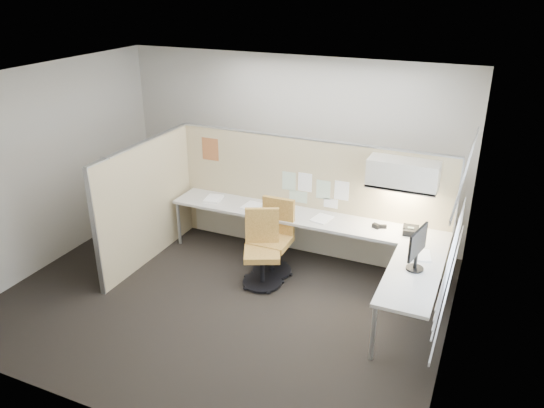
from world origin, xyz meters
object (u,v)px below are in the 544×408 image
at_px(desk, 322,232).
at_px(phone, 410,231).
at_px(monitor, 417,247).
at_px(chair_left, 262,251).
at_px(chair_right, 274,240).

relative_size(desk, phone, 17.37).
bearing_deg(monitor, chair_left, 97.82).
height_order(chair_right, phone, chair_right).
bearing_deg(chair_left, chair_right, 61.01).
xyz_separation_m(chair_left, phone, (1.79, 0.77, 0.31)).
xyz_separation_m(chair_right, phone, (1.77, 0.43, 0.30)).
bearing_deg(desk, chair_left, -136.96).
relative_size(chair_left, chair_right, 0.98).
height_order(desk, chair_left, chair_left).
bearing_deg(chair_right, chair_left, -95.27).
height_order(desk, chair_right, chair_right).
height_order(chair_left, phone, chair_left).
xyz_separation_m(chair_left, chair_right, (0.03, 0.34, 0.01)).
xyz_separation_m(desk, chair_left, (-0.64, -0.60, -0.13)).
relative_size(desk, chair_right, 3.86).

